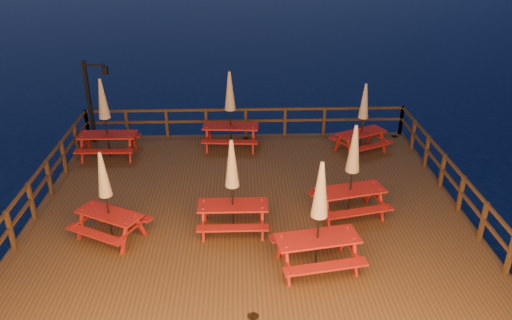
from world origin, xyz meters
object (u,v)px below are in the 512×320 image
at_px(lamp_post, 93,94).
at_px(picnic_table_1, 230,109).
at_px(picnic_table_0, 352,170).
at_px(picnic_table_2, 105,117).

xyz_separation_m(lamp_post, picnic_table_1, (4.85, -0.70, -0.36)).
bearing_deg(picnic_table_0, lamp_post, 133.51).
xyz_separation_m(lamp_post, picnic_table_0, (8.13, -5.34, -0.41)).
distance_m(lamp_post, picnic_table_0, 9.74).
xyz_separation_m(lamp_post, picnic_table_2, (0.69, -1.32, -0.36)).
height_order(lamp_post, picnic_table_0, lamp_post).
bearing_deg(picnic_table_2, picnic_table_1, 9.58).
bearing_deg(picnic_table_1, lamp_post, 175.60).
bearing_deg(lamp_post, picnic_table_1, -8.22).
height_order(picnic_table_0, picnic_table_2, picnic_table_2).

